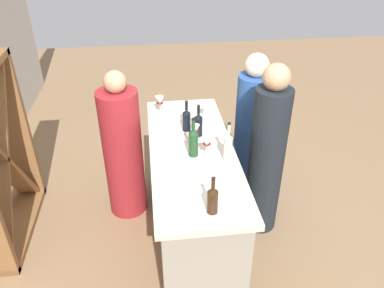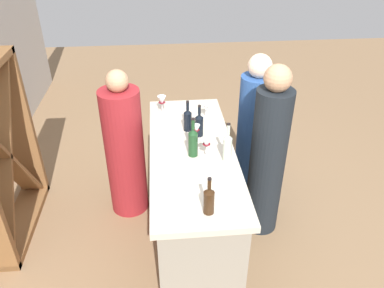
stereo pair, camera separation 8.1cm
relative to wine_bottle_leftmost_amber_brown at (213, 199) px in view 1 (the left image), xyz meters
name	(u,v)px [view 1 (the left image)]	position (x,y,z in m)	size (l,w,h in m)	color
ground_plane	(192,237)	(0.75, 0.04, -1.10)	(12.00, 12.00, 0.00)	#846647
bar_counter	(192,196)	(0.75, 0.04, -0.60)	(1.84, 0.68, 0.99)	gray
wine_bottle_leftmost_amber_brown	(213,199)	(0.00, 0.00, 0.00)	(0.07, 0.07, 0.27)	#331E0F
wine_bottle_second_left_clear_pale	(228,146)	(0.58, -0.22, 0.02)	(0.07, 0.07, 0.32)	#B7C6B2
wine_bottle_center_olive_green	(193,142)	(0.67, 0.04, 0.02)	(0.08, 0.08, 0.33)	#193D1E
wine_bottle_second_right_near_black	(198,124)	(0.97, -0.04, 0.01)	(0.07, 0.07, 0.29)	black
wine_bottle_rightmost_near_black	(187,119)	(1.07, 0.05, 0.00)	(0.07, 0.07, 0.28)	black
wine_glass_near_left	(204,108)	(1.29, -0.14, 0.00)	(0.08, 0.08, 0.14)	white
wine_glass_near_center	(207,144)	(0.64, -0.06, 0.01)	(0.07, 0.07, 0.16)	white
wine_glass_near_right	(196,130)	(0.87, -0.01, 0.00)	(0.06, 0.06, 0.16)	white
wine_glass_far_left	(160,102)	(1.42, 0.26, 0.02)	(0.08, 0.08, 0.17)	white
person_left_guest	(267,157)	(0.87, -0.64, -0.32)	(0.35, 0.35, 1.64)	black
person_center_guest	(251,131)	(1.46, -0.66, -0.38)	(0.35, 0.35, 1.53)	#284C8C
person_right_guest	(123,152)	(1.26, 0.64, -0.41)	(0.42, 0.42, 1.50)	maroon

